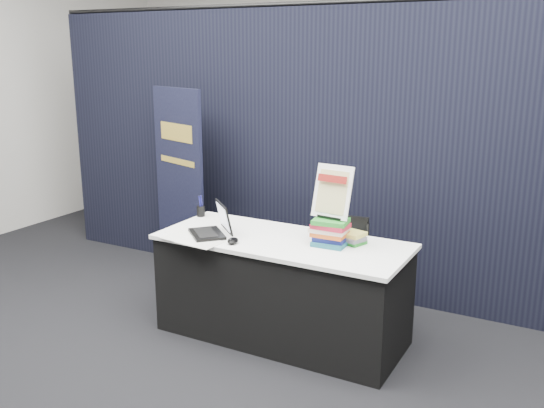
{
  "coord_description": "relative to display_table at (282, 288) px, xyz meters",
  "views": [
    {
      "loc": [
        1.91,
        -3.08,
        2.07
      ],
      "look_at": [
        -0.08,
        0.55,
        1.0
      ],
      "focal_mm": 40.0,
      "sensor_mm": 36.0,
      "label": 1
    }
  ],
  "objects": [
    {
      "name": "mouse",
      "position": [
        -0.26,
        -0.24,
        0.39
      ],
      "size": [
        0.11,
        0.14,
        0.04
      ],
      "primitive_type": "ellipsoid",
      "rotation": [
        0.0,
        0.0,
        0.35
      ],
      "color": "black",
      "rests_on": "display_table"
    },
    {
      "name": "info_sign",
      "position": [
        0.34,
        0.08,
        0.74
      ],
      "size": [
        0.28,
        0.15,
        0.38
      ],
      "rotation": [
        0.0,
        0.0,
        -0.1
      ],
      "color": "black",
      "rests_on": "book_stack_tall"
    },
    {
      "name": "brochure_left",
      "position": [
        -0.71,
        -0.17,
        0.38
      ],
      "size": [
        0.28,
        0.21,
        0.0
      ],
      "primitive_type": "cube",
      "rotation": [
        0.0,
        0.0,
        0.09
      ],
      "color": "white",
      "rests_on": "display_table"
    },
    {
      "name": "pen_cup",
      "position": [
        -0.86,
        0.22,
        0.42
      ],
      "size": [
        0.07,
        0.07,
        0.09
      ],
      "primitive_type": "cylinder",
      "rotation": [
        0.0,
        0.0,
        0.03
      ],
      "color": "black",
      "rests_on": "display_table"
    },
    {
      "name": "wall_back",
      "position": [
        0.0,
        3.45,
        1.37
      ],
      "size": [
        8.0,
        0.02,
        3.5
      ],
      "primitive_type": "cube",
      "color": "beige",
      "rests_on": "floor"
    },
    {
      "name": "book_stack_short",
      "position": [
        0.45,
        0.15,
        0.42
      ],
      "size": [
        0.23,
        0.2,
        0.09
      ],
      "rotation": [
        0.0,
        0.0,
        -0.31
      ],
      "color": "#217F26",
      "rests_on": "display_table"
    },
    {
      "name": "book_stack_tall",
      "position": [
        0.34,
        0.05,
        0.47
      ],
      "size": [
        0.24,
        0.19,
        0.19
      ],
      "rotation": [
        0.0,
        0.0,
        0.06
      ],
      "color": "#195361",
      "rests_on": "display_table"
    },
    {
      "name": "laptop",
      "position": [
        -0.52,
        -0.14,
        0.43
      ],
      "size": [
        0.37,
        0.42,
        0.23
      ],
      "rotation": [
        0.0,
        0.0,
        -0.74
      ],
      "color": "black",
      "rests_on": "display_table"
    },
    {
      "name": "brochure_mid",
      "position": [
        -0.48,
        -0.33,
        0.38
      ],
      "size": [
        0.32,
        0.24,
        0.0
      ],
      "primitive_type": "cube",
      "rotation": [
        0.0,
        0.0,
        -0.09
      ],
      "color": "silver",
      "rests_on": "display_table"
    },
    {
      "name": "pullup_banner",
      "position": [
        -1.41,
        0.66,
        0.39
      ],
      "size": [
        0.73,
        0.33,
        1.74
      ],
      "rotation": [
        0.0,
        0.0,
        -0.32
      ],
      "color": "black",
      "rests_on": "floor"
    },
    {
      "name": "display_table",
      "position": [
        0.0,
        0.0,
        0.0
      ],
      "size": [
        1.8,
        0.75,
        0.75
      ],
      "color": "black",
      "rests_on": "floor"
    },
    {
      "name": "drape_partition",
      "position": [
        0.0,
        1.05,
        0.82
      ],
      "size": [
        6.0,
        0.08,
        2.4
      ],
      "primitive_type": "cube",
      "color": "black",
      "rests_on": "floor"
    },
    {
      "name": "stacking_chair",
      "position": [
        0.3,
        0.28,
        0.11
      ],
      "size": [
        0.43,
        0.44,
        0.86
      ],
      "rotation": [
        0.0,
        0.0,
        0.12
      ],
      "color": "black",
      "rests_on": "floor"
    },
    {
      "name": "brochure_right",
      "position": [
        -0.61,
        -0.3,
        0.38
      ],
      "size": [
        0.36,
        0.27,
        0.0
      ],
      "primitive_type": "cube",
      "rotation": [
        0.0,
        0.0,
        -0.11
      ],
      "color": "white",
      "rests_on": "display_table"
    },
    {
      "name": "floor",
      "position": [
        0.0,
        -0.55,
        -0.38
      ],
      "size": [
        8.0,
        8.0,
        0.0
      ],
      "primitive_type": "plane",
      "color": "black",
      "rests_on": "ground"
    }
  ]
}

